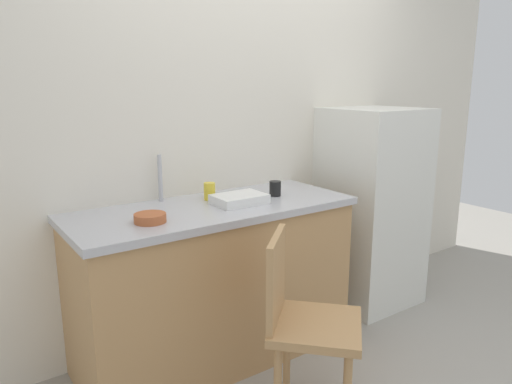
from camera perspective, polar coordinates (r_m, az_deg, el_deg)
ground_plane at (r=2.76m, az=11.35°, el=-21.39°), size 8.00×8.00×0.00m
back_wall at (r=3.06m, az=-1.26°, el=8.35°), size 4.80×0.10×2.60m
cabinet_base at (r=2.75m, az=-4.96°, el=-11.05°), size 1.52×0.60×0.86m
countertop at (r=2.60m, az=-5.15°, el=-2.01°), size 1.56×0.64×0.04m
faucet at (r=2.71m, az=-11.35°, el=1.64°), size 0.02×0.02×0.26m
refrigerator at (r=3.46m, az=13.56°, el=-1.78°), size 0.60×0.58×1.38m
chair at (r=2.25m, az=5.58°, el=-14.84°), size 0.57×0.57×0.89m
dish_tray at (r=2.62m, az=-2.00°, el=-0.84°), size 0.28×0.20×0.05m
terracotta_bowl at (r=2.33m, az=-12.51°, el=-3.04°), size 0.15×0.15×0.04m
cup_yellow at (r=2.71m, az=-5.56°, el=0.09°), size 0.06×0.06×0.10m
cup_black at (r=2.79m, az=2.30°, el=0.42°), size 0.07×0.07×0.09m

